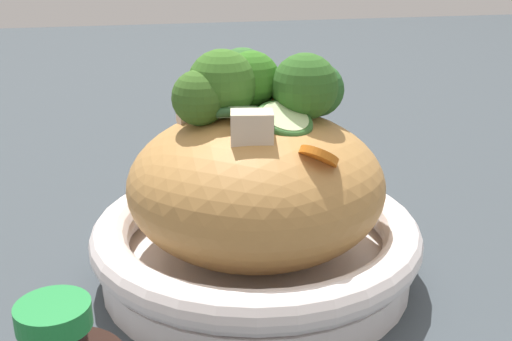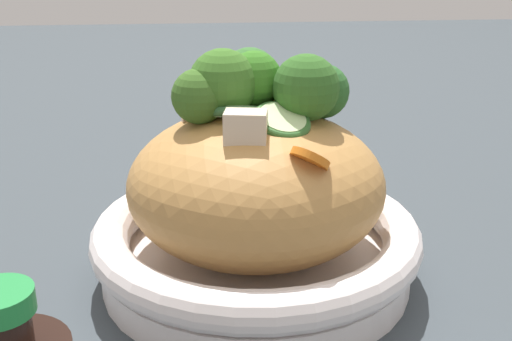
% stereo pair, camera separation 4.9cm
% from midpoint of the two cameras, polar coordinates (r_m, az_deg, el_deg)
% --- Properties ---
extents(ground_plane, '(3.00, 3.00, 0.00)m').
position_cam_midpoint_polar(ground_plane, '(0.53, -2.69, -9.33)').
color(ground_plane, '#373F44').
extents(serving_bowl, '(0.26, 0.26, 0.05)m').
position_cam_midpoint_polar(serving_bowl, '(0.52, -2.74, -6.67)').
color(serving_bowl, white).
rests_on(serving_bowl, ground_plane).
extents(noodle_heap, '(0.20, 0.20, 0.11)m').
position_cam_midpoint_polar(noodle_heap, '(0.50, -2.84, -1.24)').
color(noodle_heap, '#B78244').
rests_on(noodle_heap, serving_bowl).
extents(broccoli_florets, '(0.12, 0.14, 0.07)m').
position_cam_midpoint_polar(broccoli_florets, '(0.49, -2.82, 7.40)').
color(broccoli_florets, '#98B26F').
rests_on(broccoli_florets, serving_bowl).
extents(carrot_coins, '(0.12, 0.07, 0.03)m').
position_cam_midpoint_polar(carrot_coins, '(0.45, -0.70, 3.34)').
color(carrot_coins, orange).
rests_on(carrot_coins, serving_bowl).
extents(zucchini_slices, '(0.07, 0.08, 0.02)m').
position_cam_midpoint_polar(zucchini_slices, '(0.47, -2.94, 4.80)').
color(zucchini_slices, '#C2DE9B').
rests_on(zucchini_slices, serving_bowl).
extents(chicken_chunks, '(0.09, 0.06, 0.03)m').
position_cam_midpoint_polar(chicken_chunks, '(0.47, -5.69, 4.35)').
color(chicken_chunks, beige).
rests_on(chicken_chunks, serving_bowl).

